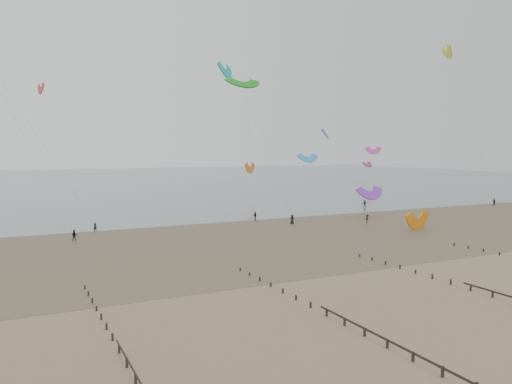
# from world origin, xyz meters

# --- Properties ---
(ground) EXTENTS (500.00, 500.00, 0.00)m
(ground) POSITION_xyz_m (0.00, 0.00, 0.00)
(ground) COLOR brown
(ground) RESTS_ON ground
(sea_and_shore) EXTENTS (500.00, 665.00, 0.03)m
(sea_and_shore) POSITION_xyz_m (-4.08, 34.40, 0.01)
(sea_and_shore) COLOR #475654
(sea_and_shore) RESTS_ON ground
(kitesurfer_lead) EXTENTS (0.71, 0.59, 1.68)m
(kitesurfer_lead) POSITION_xyz_m (-25.35, 49.79, 0.84)
(kitesurfer_lead) COLOR black
(kitesurfer_lead) RESTS_ON ground
(kitesurfers) EXTENTS (139.67, 23.57, 1.89)m
(kitesurfers) POSITION_xyz_m (18.43, 46.56, 0.89)
(kitesurfers) COLOR black
(kitesurfers) RESTS_ON ground
(grounded_kite) EXTENTS (8.00, 7.00, 3.72)m
(grounded_kite) POSITION_xyz_m (28.76, 26.47, 0.00)
(grounded_kite) COLOR orange
(grounded_kite) RESTS_ON ground
(kites_airborne) EXTENTS (216.17, 119.83, 39.58)m
(kites_airborne) POSITION_xyz_m (-7.34, 89.91, 19.74)
(kites_airborne) COLOR #230EDC
(kites_airborne) RESTS_ON ground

